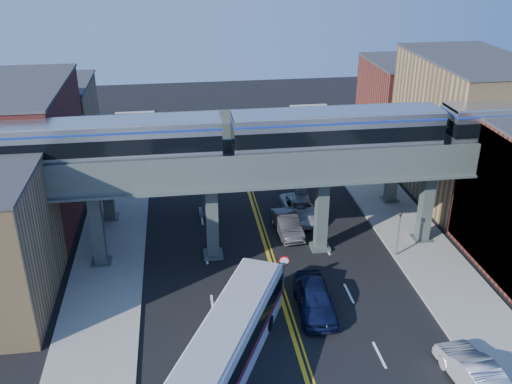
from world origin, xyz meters
TOP-DOWN VIEW (x-y plane):
  - ground at (0.00, 0.00)m, footprint 120.00×120.00m
  - sidewalk_west at (-11.50, 10.00)m, footprint 5.00×70.00m
  - sidewalk_east at (11.50, 10.00)m, footprint 5.00×70.00m
  - building_west_b at (-18.50, 16.00)m, footprint 8.00×14.00m
  - building_west_c at (-18.50, 29.00)m, footprint 8.00×10.00m
  - building_east_b at (18.50, 16.00)m, footprint 8.00×14.00m
  - building_east_c at (18.50, 29.00)m, footprint 8.00×10.00m
  - mural_panel at (14.55, 4.00)m, footprint 0.10×9.50m
  - elevated_viaduct_near at (0.00, 8.00)m, footprint 52.00×3.60m
  - elevated_viaduct_far at (0.00, 15.00)m, footprint 52.00×3.60m
  - transit_train at (4.78, 8.00)m, footprint 44.83×2.81m
  - stop_sign at (0.30, 3.00)m, footprint 0.76×0.09m
  - traffic_signal at (9.20, 6.00)m, footprint 0.15×0.18m
  - transit_bus at (-3.82, -3.40)m, footprint 7.45×11.78m
  - car_lane_a at (1.80, 0.52)m, footprint 2.46×5.54m
  - car_lane_b at (2.01, 10.61)m, footprint 1.98×4.83m
  - car_lane_c at (3.54, 13.14)m, footprint 2.74×5.58m
  - car_lane_d at (4.86, 22.54)m, footprint 3.21×6.53m
  - car_parked_curb at (8.50, -6.97)m, footprint 2.32×5.39m

SIDE VIEW (x-z plane):
  - ground at x=0.00m, z-range 0.00..0.00m
  - sidewalk_west at x=-11.50m, z-range 0.00..0.16m
  - sidewalk_east at x=11.50m, z-range 0.00..0.16m
  - car_lane_c at x=3.54m, z-range 0.00..1.52m
  - car_lane_b at x=2.01m, z-range 0.00..1.56m
  - car_parked_curb at x=8.50m, z-range 0.00..1.73m
  - car_lane_d at x=4.86m, z-range 0.00..1.83m
  - car_lane_a at x=1.80m, z-range 0.00..1.85m
  - transit_bus at x=-3.82m, z-range 0.04..3.08m
  - stop_sign at x=0.30m, z-range 0.44..3.07m
  - traffic_signal at x=9.20m, z-range 0.25..4.35m
  - building_west_c at x=-18.50m, z-range 0.00..8.00m
  - building_east_c at x=18.50m, z-range 0.00..9.00m
  - mural_panel at x=14.55m, z-range 0.00..9.50m
  - building_west_b at x=-18.50m, z-range 0.00..11.00m
  - building_east_b at x=18.50m, z-range 0.00..12.00m
  - elevated_viaduct_near at x=0.00m, z-range 2.77..10.17m
  - elevated_viaduct_far at x=0.00m, z-range 2.77..10.17m
  - transit_train at x=4.78m, z-range 7.54..10.81m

